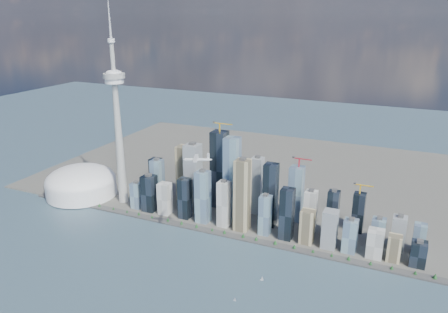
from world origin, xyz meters
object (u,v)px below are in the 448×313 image
at_px(dome_stadium, 81,183).
at_px(sailboat_east, 262,279).
at_px(airplane, 197,159).
at_px(sailboat_west, 235,300).
at_px(needle_tower, 117,121).

xyz_separation_m(dome_stadium, sailboat_east, (622.44, -190.61, -36.12)).
bearing_deg(sailboat_east, airplane, 169.12).
height_order(dome_stadium, airplane, airplane).
bearing_deg(dome_stadium, sailboat_east, -17.03).
bearing_deg(sailboat_west, airplane, 154.15).
relative_size(dome_stadium, sailboat_east, 19.36).
bearing_deg(airplane, dome_stadium, 137.90).
distance_m(airplane, sailboat_east, 274.58).
xyz_separation_m(needle_tower, sailboat_west, (457.67, -282.75, -233.21)).
xyz_separation_m(needle_tower, dome_stadium, (-140.00, -10.00, -196.40)).
bearing_deg(airplane, needle_tower, 129.39).
relative_size(airplane, sailboat_west, 7.01).
height_order(needle_tower, dome_stadium, needle_tower).
bearing_deg(needle_tower, dome_stadium, -175.91).
height_order(airplane, sailboat_west, airplane).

